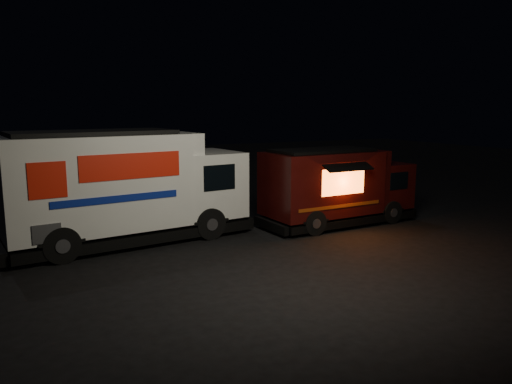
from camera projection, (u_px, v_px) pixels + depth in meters
name	position (u px, v px, depth m)	size (l,w,h in m)	color
ground	(248.00, 250.00, 14.90)	(80.00, 80.00, 0.00)	black
white_truck	(129.00, 186.00, 15.60)	(7.78, 2.65, 3.53)	silver
red_truck	(339.00, 186.00, 18.07)	(5.94, 2.19, 2.77)	#340A09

